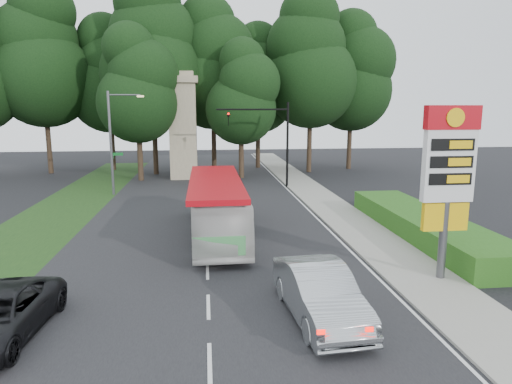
{
  "coord_description": "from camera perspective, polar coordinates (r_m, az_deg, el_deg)",
  "views": [
    {
      "loc": [
        -0.02,
        -14.27,
        6.77
      ],
      "look_at": [
        2.74,
        10.13,
        2.2
      ],
      "focal_mm": 32.0,
      "sensor_mm": 36.0,
      "label": 1
    }
  ],
  "objects": [
    {
      "name": "tree_center_right",
      "position": [
        49.47,
        -5.44,
        15.42
      ],
      "size": [
        9.24,
        9.24,
        18.15
      ],
      "color": "#2D2116",
      "rests_on": "ground"
    },
    {
      "name": "ground",
      "position": [
        15.8,
        -5.96,
        -14.89
      ],
      "size": [
        120.0,
        120.0,
        0.0
      ],
      "primitive_type": "plane",
      "color": "black",
      "rests_on": "ground"
    },
    {
      "name": "sidewalk_right",
      "position": [
        28.42,
        11.2,
        -3.32
      ],
      "size": [
        3.0,
        80.0,
        0.12
      ],
      "primitive_type": "cube",
      "color": "gray",
      "rests_on": "ground"
    },
    {
      "name": "sedan_silver",
      "position": [
        15.19,
        7.93,
        -12.35
      ],
      "size": [
        2.3,
        5.51,
        1.77
      ],
      "primitive_type": "imported",
      "rotation": [
        0.0,
        0.0,
        0.08
      ],
      "color": "#ADB1B5",
      "rests_on": "ground"
    },
    {
      "name": "tree_far_east",
      "position": [
        51.94,
        11.9,
        14.27
      ],
      "size": [
        8.68,
        8.68,
        17.05
      ],
      "color": "#2D2116",
      "rests_on": "ground"
    },
    {
      "name": "monument",
      "position": [
        44.35,
        -9.1,
        8.26
      ],
      "size": [
        3.0,
        3.0,
        10.05
      ],
      "color": "gray",
      "rests_on": "ground"
    },
    {
      "name": "grass_verge_left",
      "position": [
        34.31,
        -22.36,
        -1.63
      ],
      "size": [
        5.0,
        50.0,
        0.02
      ],
      "primitive_type": "cube",
      "color": "#193814",
      "rests_on": "ground"
    },
    {
      "name": "gas_station_pylon",
      "position": [
        18.84,
        22.93,
        2.63
      ],
      "size": [
        2.1,
        0.45,
        6.85
      ],
      "color": "#59595E",
      "rests_on": "ground"
    },
    {
      "name": "tree_east_near",
      "position": [
        51.71,
        0.25,
        13.77
      ],
      "size": [
        8.12,
        8.12,
        15.95
      ],
      "color": "#2D2116",
      "rests_on": "ground"
    },
    {
      "name": "tree_monument_right",
      "position": [
        43.93,
        -1.9,
        12.15
      ],
      "size": [
        6.72,
        6.72,
        13.2
      ],
      "color": "#2D2116",
      "rests_on": "ground"
    },
    {
      "name": "tree_west_mid",
      "position": [
        52.03,
        -25.22,
        14.99
      ],
      "size": [
        9.8,
        9.8,
        19.25
      ],
      "color": "#2D2116",
      "rests_on": "ground"
    },
    {
      "name": "road_surface",
      "position": [
        27.13,
        -6.22,
        -3.95
      ],
      "size": [
        14.0,
        80.0,
        0.02
      ],
      "primitive_type": "cube",
      "color": "black",
      "rests_on": "ground"
    },
    {
      "name": "tree_west_near",
      "position": [
        52.34,
        -17.95,
        13.6
      ],
      "size": [
        8.4,
        8.4,
        16.5
      ],
      "color": "#2D2116",
      "rests_on": "ground"
    },
    {
      "name": "tree_east_mid",
      "position": [
        48.76,
        6.9,
        15.86
      ],
      "size": [
        9.52,
        9.52,
        18.7
      ],
      "color": "#2D2116",
      "rests_on": "ground"
    },
    {
      "name": "tree_center_left",
      "position": [
        47.83,
        -12.94,
        16.59
      ],
      "size": [
        10.08,
        10.08,
        19.8
      ],
      "color": "#2D2116",
      "rests_on": "ground"
    },
    {
      "name": "tree_monument_left",
      "position": [
        43.73,
        -14.67,
        12.71
      ],
      "size": [
        7.28,
        7.28,
        14.3
      ],
      "color": "#2D2116",
      "rests_on": "ground"
    },
    {
      "name": "transit_bus",
      "position": [
        24.17,
        -5.07,
        -2.0
      ],
      "size": [
        2.96,
        11.13,
        3.08
      ],
      "primitive_type": "imported",
      "rotation": [
        0.0,
        0.0,
        0.03
      ],
      "color": "silver",
      "rests_on": "ground"
    },
    {
      "name": "streetlight_signs",
      "position": [
        37.02,
        -17.4,
        6.45
      ],
      "size": [
        2.75,
        0.98,
        8.0
      ],
      "color": "#59595E",
      "rests_on": "ground"
    },
    {
      "name": "traffic_signal_mast",
      "position": [
        38.75,
        2.03,
        7.43
      ],
      "size": [
        6.1,
        0.35,
        7.2
      ],
      "color": "black",
      "rests_on": "ground"
    },
    {
      "name": "hedge",
      "position": [
        25.82,
        20.31,
        -3.95
      ],
      "size": [
        3.0,
        14.0,
        1.2
      ],
      "primitive_type": "cube",
      "color": "#255416",
      "rests_on": "ground"
    }
  ]
}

